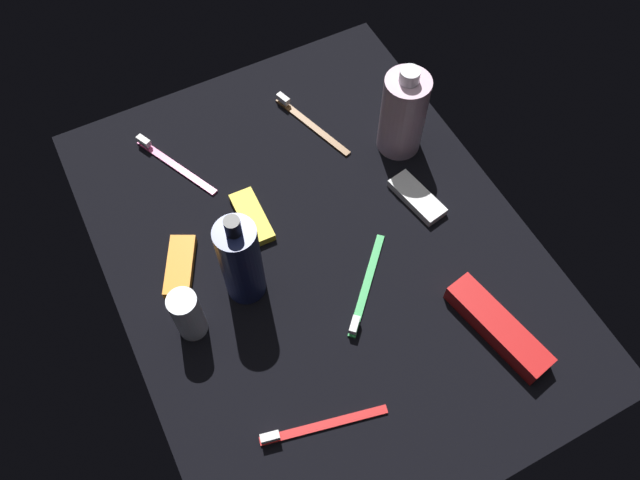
# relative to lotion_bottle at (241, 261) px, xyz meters

# --- Properties ---
(ground_plane) EXTENTS (0.84, 0.64, 0.01)m
(ground_plane) POSITION_rel_lotion_bottle_xyz_m (0.01, -0.13, -0.09)
(ground_plane) COLOR black
(lotion_bottle) EXTENTS (0.06, 0.06, 0.19)m
(lotion_bottle) POSITION_rel_lotion_bottle_xyz_m (0.00, 0.00, 0.00)
(lotion_bottle) COLOR #171E49
(lotion_bottle) RESTS_ON ground_plane
(bodywash_bottle) EXTENTS (0.08, 0.08, 0.18)m
(bodywash_bottle) POSITION_rel_lotion_bottle_xyz_m (0.13, -0.35, -0.01)
(bodywash_bottle) COLOR silver
(bodywash_bottle) RESTS_ON ground_plane
(deodorant_stick) EXTENTS (0.04, 0.04, 0.10)m
(deodorant_stick) POSITION_rel_lotion_bottle_xyz_m (-0.03, 0.10, -0.04)
(deodorant_stick) COLOR silver
(deodorant_stick) RESTS_ON ground_plane
(toothbrush_green) EXTENTS (0.14, 0.13, 0.02)m
(toothbrush_green) POSITION_rel_lotion_bottle_xyz_m (-0.09, -0.16, -0.08)
(toothbrush_green) COLOR green
(toothbrush_green) RESTS_ON ground_plane
(toothbrush_pink) EXTENTS (0.17, 0.09, 0.02)m
(toothbrush_pink) POSITION_rel_lotion_bottle_xyz_m (0.27, 0.02, -0.08)
(toothbrush_pink) COLOR #E55999
(toothbrush_pink) RESTS_ON ground_plane
(toothbrush_brown) EXTENTS (0.18, 0.07, 0.02)m
(toothbrush_brown) POSITION_rel_lotion_bottle_xyz_m (0.25, -0.23, -0.08)
(toothbrush_brown) COLOR brown
(toothbrush_brown) RESTS_ON ground_plane
(toothbrush_red) EXTENTS (0.05, 0.18, 0.02)m
(toothbrush_red) POSITION_rel_lotion_bottle_xyz_m (-0.24, 0.00, -0.08)
(toothbrush_red) COLOR red
(toothbrush_red) RESTS_ON ground_plane
(toothpaste_box_red) EXTENTS (0.18, 0.08, 0.03)m
(toothpaste_box_red) POSITION_rel_lotion_bottle_xyz_m (-0.24, -0.30, -0.07)
(toothpaste_box_red) COLOR red
(toothpaste_box_red) RESTS_ON ground_plane
(snack_bar_white) EXTENTS (0.11, 0.06, 0.01)m
(snack_bar_white) POSITION_rel_lotion_bottle_xyz_m (0.02, -0.32, -0.08)
(snack_bar_white) COLOR white
(snack_bar_white) RESTS_ON ground_plane
(snack_bar_orange) EXTENTS (0.11, 0.08, 0.01)m
(snack_bar_orange) POSITION_rel_lotion_bottle_xyz_m (0.08, 0.08, -0.08)
(snack_bar_orange) COLOR orange
(snack_bar_orange) RESTS_ON ground_plane
(snack_bar_yellow) EXTENTS (0.11, 0.04, 0.01)m
(snack_bar_yellow) POSITION_rel_lotion_bottle_xyz_m (0.11, -0.06, -0.08)
(snack_bar_yellow) COLOR yellow
(snack_bar_yellow) RESTS_ON ground_plane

